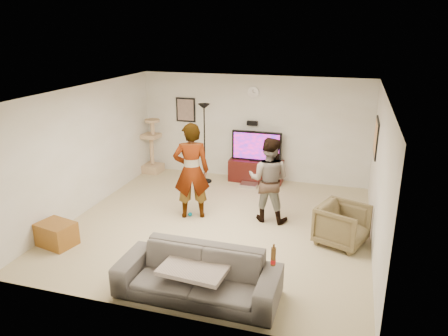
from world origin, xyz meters
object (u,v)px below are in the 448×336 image
(tv, at_px, (257,146))
(sofa, at_px, (198,275))
(floor_lamp, at_px, (205,144))
(beer_bottle, at_px, (273,257))
(armchair, at_px, (342,225))
(side_table, at_px, (57,234))
(tv_stand, at_px, (256,171))
(person_right, at_px, (269,180))
(cat_tree, at_px, (152,146))
(person_left, at_px, (191,171))

(tv, distance_m, sofa, 4.78)
(floor_lamp, bearing_deg, beer_bottle, -60.71)
(beer_bottle, bearing_deg, floor_lamp, 119.29)
(beer_bottle, bearing_deg, armchair, 69.02)
(sofa, relative_size, armchair, 2.89)
(armchair, height_order, side_table, armchair)
(tv_stand, xyz_separation_m, person_right, (0.69, -2.03, 0.55))
(cat_tree, xyz_separation_m, sofa, (2.94, -4.65, -0.37))
(person_left, distance_m, person_right, 1.48)
(tv_stand, relative_size, sofa, 0.57)
(cat_tree, bearing_deg, side_table, -88.13)
(tv, height_order, person_left, person_left)
(tv, xyz_separation_m, armchair, (2.09, -2.63, -0.53))
(floor_lamp, height_order, sofa, floor_lamp)
(side_table, bearing_deg, tv, 57.85)
(cat_tree, relative_size, person_left, 0.74)
(cat_tree, bearing_deg, beer_bottle, -49.55)
(sofa, bearing_deg, person_right, 81.00)
(tv_stand, xyz_separation_m, armchair, (2.09, -2.63, 0.09))
(tv, relative_size, side_table, 1.95)
(person_right, xyz_separation_m, sofa, (-0.44, -2.70, -0.49))
(tv, distance_m, person_right, 2.15)
(beer_bottle, xyz_separation_m, armchair, (0.81, 2.11, -0.43))
(cat_tree, bearing_deg, floor_lamp, -10.89)
(floor_lamp, distance_m, side_table, 4.02)
(tv_stand, relative_size, person_left, 0.68)
(person_left, bearing_deg, side_table, 22.33)
(tv, height_order, beer_bottle, tv)
(person_right, distance_m, armchair, 1.59)
(person_right, xyz_separation_m, side_table, (-3.25, -2.03, -0.62))
(floor_lamp, relative_size, person_right, 1.15)
(cat_tree, relative_size, person_right, 0.85)
(tv, height_order, cat_tree, cat_tree)
(armchair, bearing_deg, tv_stand, 59.24)
(cat_tree, bearing_deg, sofa, -57.76)
(tv, bearing_deg, floor_lamp, -162.14)
(cat_tree, xyz_separation_m, armchair, (4.78, -2.55, -0.35))
(floor_lamp, relative_size, cat_tree, 1.34)
(person_right, height_order, armchair, person_right)
(cat_tree, height_order, beer_bottle, cat_tree)
(tv, height_order, armchair, tv)
(tv, relative_size, armchair, 1.52)
(person_left, xyz_separation_m, beer_bottle, (2.04, -2.42, -0.16))
(beer_bottle, height_order, armchair, beer_bottle)
(person_right, bearing_deg, cat_tree, -26.97)
(beer_bottle, distance_m, side_table, 3.94)
(cat_tree, relative_size, side_table, 2.31)
(tv_stand, bearing_deg, tv, 0.00)
(person_left, xyz_separation_m, side_table, (-1.80, -1.76, -0.74))
(sofa, distance_m, armchair, 2.80)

